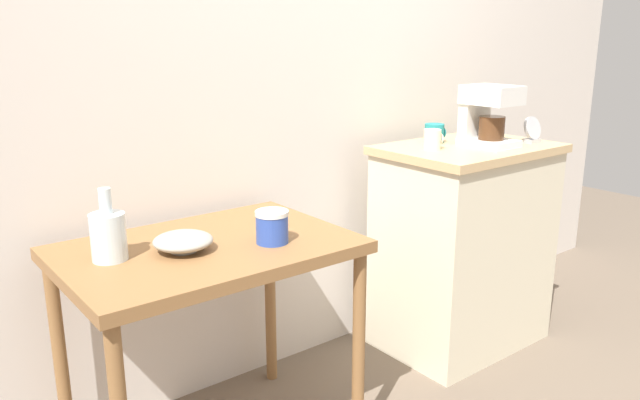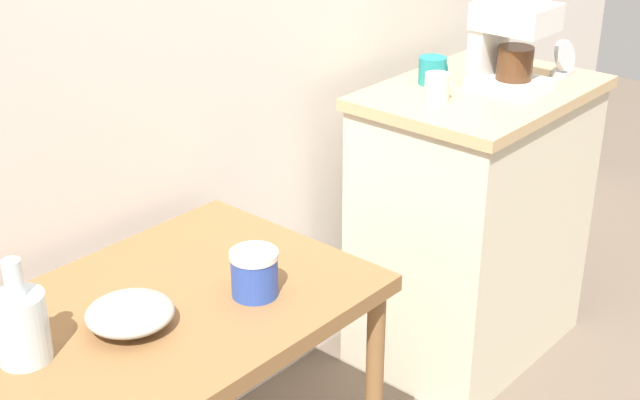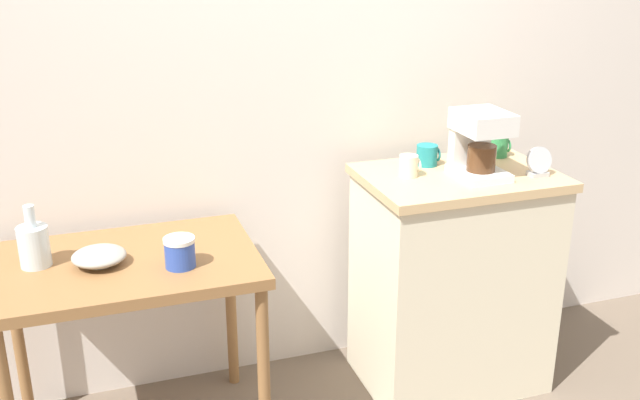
% 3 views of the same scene
% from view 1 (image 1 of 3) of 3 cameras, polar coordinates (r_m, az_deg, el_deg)
% --- Properties ---
extents(ground_plane, '(8.00, 8.00, 0.00)m').
position_cam_1_polar(ground_plane, '(2.70, 3.32, -16.41)').
color(ground_plane, '#6B5B4C').
extents(back_wall, '(4.40, 0.10, 2.80)m').
position_cam_1_polar(back_wall, '(2.68, -0.46, 14.87)').
color(back_wall, silver).
rests_on(back_wall, ground_plane).
extents(wooden_table, '(0.91, 0.62, 0.76)m').
position_cam_1_polar(wooden_table, '(2.05, -10.21, -6.50)').
color(wooden_table, olive).
rests_on(wooden_table, ground_plane).
extents(kitchen_counter, '(0.76, 0.53, 0.94)m').
position_cam_1_polar(kitchen_counter, '(2.92, 12.98, -4.11)').
color(kitchen_counter, beige).
rests_on(kitchen_counter, ground_plane).
extents(bowl_stoneware, '(0.18, 0.18, 0.06)m').
position_cam_1_polar(bowl_stoneware, '(1.96, -12.45, -3.71)').
color(bowl_stoneware, '#9E998C').
rests_on(bowl_stoneware, wooden_table).
extents(glass_carafe_vase, '(0.10, 0.10, 0.22)m').
position_cam_1_polar(glass_carafe_vase, '(1.93, -18.86, -3.04)').
color(glass_carafe_vase, silver).
rests_on(glass_carafe_vase, wooden_table).
extents(canister_enamel, '(0.11, 0.11, 0.11)m').
position_cam_1_polar(canister_enamel, '(1.99, -4.42, -2.46)').
color(canister_enamel, '#2D4CAD').
rests_on(canister_enamel, wooden_table).
extents(coffee_maker, '(0.18, 0.22, 0.26)m').
position_cam_1_polar(coffee_maker, '(2.79, 15.03, 7.72)').
color(coffee_maker, white).
rests_on(coffee_maker, kitchen_counter).
extents(mug_small_cream, '(0.08, 0.07, 0.09)m').
position_cam_1_polar(mug_small_cream, '(2.66, 10.30, 5.49)').
color(mug_small_cream, beige).
rests_on(mug_small_cream, kitchen_counter).
extents(mug_tall_green, '(0.09, 0.08, 0.09)m').
position_cam_1_polar(mug_tall_green, '(3.10, 14.47, 6.61)').
color(mug_tall_green, '#338C4C').
rests_on(mug_tall_green, kitchen_counter).
extents(mug_dark_teal, '(0.09, 0.09, 0.08)m').
position_cam_1_polar(mug_dark_teal, '(2.83, 10.47, 6.04)').
color(mug_dark_teal, teal).
rests_on(mug_dark_teal, kitchen_counter).
extents(table_clock, '(0.10, 0.05, 0.12)m').
position_cam_1_polar(table_clock, '(2.94, 18.89, 6.01)').
color(table_clock, '#B2B5BA').
rests_on(table_clock, kitchen_counter).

